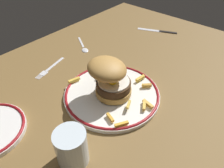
# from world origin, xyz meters

# --- Properties ---
(ground_plane) EXTENTS (1.33, 0.86, 0.04)m
(ground_plane) POSITION_xyz_m (0.00, 0.00, -0.02)
(ground_plane) COLOR brown
(dinner_plate) EXTENTS (0.29, 0.29, 0.02)m
(dinner_plate) POSITION_xyz_m (0.00, -0.05, 0.01)
(dinner_plate) COLOR white
(dinner_plate) RESTS_ON ground_plane
(burger) EXTENTS (0.16, 0.16, 0.12)m
(burger) POSITION_xyz_m (-0.01, -0.04, 0.07)
(burger) COLOR #B5843B
(burger) RESTS_ON dinner_plate
(fries_pile) EXTENTS (0.22, 0.26, 0.02)m
(fries_pile) POSITION_xyz_m (0.02, -0.06, 0.02)
(fries_pile) COLOR #EBB849
(fries_pile) RESTS_ON dinner_plate
(water_glass) EXTENTS (0.07, 0.07, 0.09)m
(water_glass) POSITION_xyz_m (-0.22, -0.12, 0.04)
(water_glass) COLOR silver
(water_glass) RESTS_ON ground_plane
(fork) EXTENTS (0.14, 0.05, 0.00)m
(fork) POSITION_xyz_m (-0.03, 0.21, 0.00)
(fork) COLOR silver
(fork) RESTS_ON ground_plane
(knife) EXTENTS (0.09, 0.17, 0.01)m
(knife) POSITION_xyz_m (0.47, 0.07, 0.00)
(knife) COLOR black
(knife) RESTS_ON ground_plane
(spoon) EXTENTS (0.08, 0.12, 0.01)m
(spoon) POSITION_xyz_m (0.14, 0.22, 0.00)
(spoon) COLOR silver
(spoon) RESTS_ON ground_plane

